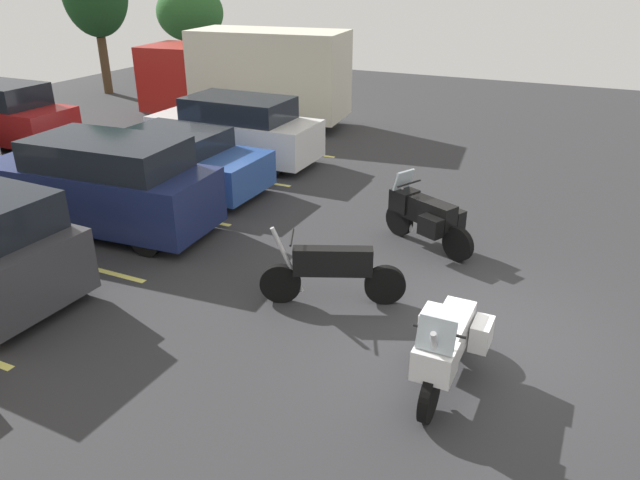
{
  "coord_description": "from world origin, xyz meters",
  "views": [
    {
      "loc": [
        -7.76,
        -1.08,
        4.96
      ],
      "look_at": [
        0.4,
        2.74,
        0.83
      ],
      "focal_mm": 33.72,
      "sensor_mm": 36.0,
      "label": 1
    }
  ],
  "objects_px": {
    "box_truck": "(247,75)",
    "motorcycle_second": "(425,215)",
    "motorcycle_third": "(331,271)",
    "motorcycle_touring": "(447,344)",
    "car_blue": "(172,160)",
    "car_white": "(236,130)",
    "car_navy": "(102,185)"
  },
  "relations": [
    {
      "from": "box_truck",
      "to": "car_navy",
      "type": "bearing_deg",
      "value": -167.08
    },
    {
      "from": "car_blue",
      "to": "motorcycle_second",
      "type": "bearing_deg",
      "value": -95.27
    },
    {
      "from": "motorcycle_touring",
      "to": "car_white",
      "type": "xyz_separation_m",
      "value": [
        7.21,
        7.69,
        0.24
      ]
    },
    {
      "from": "motorcycle_second",
      "to": "car_navy",
      "type": "distance_m",
      "value": 6.46
    },
    {
      "from": "motorcycle_second",
      "to": "motorcycle_third",
      "type": "height_order",
      "value": "motorcycle_second"
    },
    {
      "from": "motorcycle_touring",
      "to": "car_navy",
      "type": "distance_m",
      "value": 7.88
    },
    {
      "from": "motorcycle_third",
      "to": "car_blue",
      "type": "relative_size",
      "value": 0.47
    },
    {
      "from": "car_navy",
      "to": "box_truck",
      "type": "height_order",
      "value": "box_truck"
    },
    {
      "from": "motorcycle_second",
      "to": "car_blue",
      "type": "xyz_separation_m",
      "value": [
        0.59,
        6.39,
        0.08
      ]
    },
    {
      "from": "motorcycle_touring",
      "to": "motorcycle_second",
      "type": "xyz_separation_m",
      "value": [
        4.02,
        1.43,
        0.01
      ]
    },
    {
      "from": "motorcycle_touring",
      "to": "car_blue",
      "type": "relative_size",
      "value": 0.47
    },
    {
      "from": "motorcycle_third",
      "to": "car_white",
      "type": "xyz_separation_m",
      "value": [
        5.92,
        5.52,
        0.31
      ]
    },
    {
      "from": "motorcycle_third",
      "to": "car_navy",
      "type": "xyz_separation_m",
      "value": [
        0.8,
        5.42,
        0.38
      ]
    },
    {
      "from": "motorcycle_second",
      "to": "car_white",
      "type": "bearing_deg",
      "value": 62.93
    },
    {
      "from": "motorcycle_second",
      "to": "car_blue",
      "type": "relative_size",
      "value": 0.42
    },
    {
      "from": "car_blue",
      "to": "car_white",
      "type": "bearing_deg",
      "value": -2.88
    },
    {
      "from": "car_white",
      "to": "motorcycle_third",
      "type": "bearing_deg",
      "value": -137.03
    },
    {
      "from": "motorcycle_touring",
      "to": "car_white",
      "type": "distance_m",
      "value": 10.55
    },
    {
      "from": "motorcycle_second",
      "to": "car_white",
      "type": "height_order",
      "value": "car_white"
    },
    {
      "from": "motorcycle_touring",
      "to": "motorcycle_third",
      "type": "relative_size",
      "value": 1.01
    },
    {
      "from": "car_navy",
      "to": "car_white",
      "type": "xyz_separation_m",
      "value": [
        5.12,
        0.1,
        -0.07
      ]
    },
    {
      "from": "car_blue",
      "to": "motorcycle_touring",
      "type": "bearing_deg",
      "value": -120.5
    },
    {
      "from": "motorcycle_touring",
      "to": "motorcycle_third",
      "type": "xyz_separation_m",
      "value": [
        1.29,
        2.17,
        -0.07
      ]
    },
    {
      "from": "car_navy",
      "to": "car_white",
      "type": "relative_size",
      "value": 1.04
    },
    {
      "from": "motorcycle_second",
      "to": "car_blue",
      "type": "distance_m",
      "value": 6.41
    },
    {
      "from": "car_blue",
      "to": "box_truck",
      "type": "height_order",
      "value": "box_truck"
    },
    {
      "from": "motorcycle_third",
      "to": "car_white",
      "type": "bearing_deg",
      "value": 42.97
    },
    {
      "from": "motorcycle_third",
      "to": "box_truck",
      "type": "distance_m",
      "value": 12.42
    },
    {
      "from": "box_truck",
      "to": "motorcycle_second",
      "type": "bearing_deg",
      "value": -130.89
    },
    {
      "from": "motorcycle_touring",
      "to": "motorcycle_second",
      "type": "distance_m",
      "value": 4.27
    },
    {
      "from": "car_navy",
      "to": "box_truck",
      "type": "xyz_separation_m",
      "value": [
        9.05,
        2.08,
        0.67
      ]
    },
    {
      "from": "car_navy",
      "to": "car_white",
      "type": "height_order",
      "value": "car_navy"
    }
  ]
}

